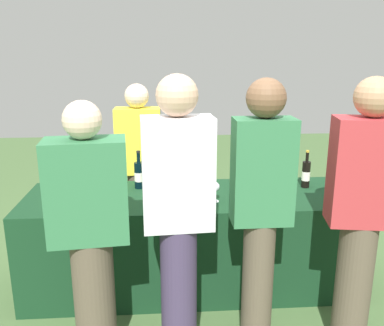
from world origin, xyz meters
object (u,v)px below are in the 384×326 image
at_px(guest_1, 178,212).
at_px(guest_2, 261,206).
at_px(wine_bottle_2, 270,175).
at_px(wine_bottle_3, 306,174).
at_px(guest_3, 362,209).
at_px(wine_bottle_1, 240,174).
at_px(wine_glass_2, 215,188).
at_px(wine_glass_0, 67,190).
at_px(server_pouring, 139,165).
at_px(wine_glass_1, 159,186).
at_px(guest_0, 90,230).
at_px(wine_bottle_0, 139,175).

relative_size(guest_1, guest_2, 1.02).
distance_m(wine_bottle_2, wine_bottle_3, 0.30).
distance_m(wine_bottle_3, guest_1, 1.37).
xyz_separation_m(wine_bottle_3, guest_3, (0.02, -0.89, 0.05)).
distance_m(wine_bottle_1, wine_glass_2, 0.36).
relative_size(wine_glass_0, server_pouring, 0.10).
xyz_separation_m(wine_bottle_2, wine_glass_2, (-0.47, -0.26, -0.01)).
bearing_deg(wine_glass_1, guest_1, -80.58).
relative_size(wine_bottle_1, guest_0, 0.21).
height_order(wine_glass_1, wine_glass_2, wine_glass_2).
distance_m(wine_bottle_3, guest_3, 0.89).
bearing_deg(wine_glass_1, guest_3, -29.94).
bearing_deg(guest_3, guest_2, -177.58).
xyz_separation_m(wine_bottle_1, wine_glass_2, (-0.23, -0.27, -0.02)).
xyz_separation_m(wine_glass_1, server_pouring, (-0.18, 0.69, -0.03)).
distance_m(wine_bottle_1, guest_2, 0.83).
height_order(wine_bottle_2, wine_glass_1, wine_bottle_2).
xyz_separation_m(wine_glass_2, server_pouring, (-0.58, 0.75, -0.03)).
distance_m(server_pouring, guest_1, 1.40).
xyz_separation_m(server_pouring, guest_2, (0.78, -1.30, 0.10)).
bearing_deg(guest_3, wine_bottle_1, 130.92).
distance_m(wine_glass_1, guest_0, 0.77).
height_order(wine_bottle_1, guest_3, guest_3).
distance_m(wine_bottle_0, guest_0, 0.98).
xyz_separation_m(wine_glass_1, guest_1, (0.11, -0.67, 0.07)).
height_order(guest_1, guest_2, guest_1).
bearing_deg(wine_bottle_3, guest_1, -139.91).
relative_size(wine_glass_1, guest_1, 0.09).
xyz_separation_m(wine_bottle_0, wine_glass_1, (0.16, -0.29, -0.00)).
bearing_deg(wine_glass_0, guest_1, -40.11).
bearing_deg(wine_bottle_1, guest_1, -120.33).
relative_size(wine_bottle_0, wine_glass_1, 2.07).
xyz_separation_m(wine_glass_2, guest_1, (-0.28, -0.61, 0.07)).
xyz_separation_m(wine_bottle_0, guest_3, (1.34, -0.97, 0.05)).
bearing_deg(guest_3, wine_glass_0, 169.80).
distance_m(server_pouring, guest_0, 1.37).
bearing_deg(wine_bottle_2, guest_1, -130.87).
height_order(wine_bottle_0, guest_0, guest_0).
bearing_deg(wine_bottle_0, server_pouring, 93.03).
distance_m(wine_bottle_0, wine_glass_0, 0.58).
height_order(wine_bottle_2, guest_1, guest_1).
height_order(wine_glass_1, server_pouring, server_pouring).
height_order(wine_bottle_0, guest_3, guest_3).
distance_m(wine_bottle_3, server_pouring, 1.42).
relative_size(server_pouring, guest_0, 0.99).
relative_size(wine_bottle_0, guest_3, 0.18).
height_order(wine_glass_0, guest_3, guest_3).
relative_size(wine_bottle_2, wine_glass_0, 2.11).
relative_size(wine_bottle_3, guest_0, 0.19).
bearing_deg(guest_2, wine_bottle_0, 129.99).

